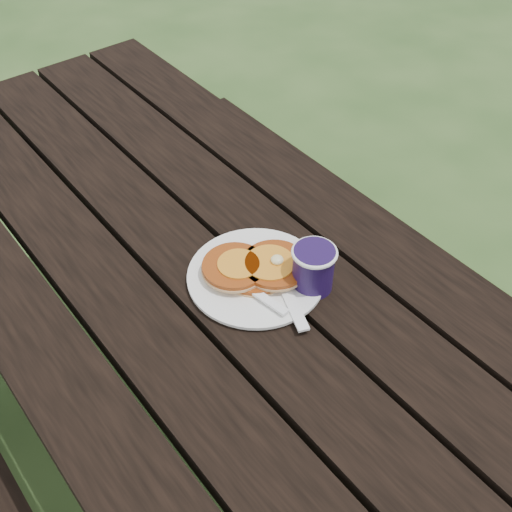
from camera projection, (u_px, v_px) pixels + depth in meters
ground at (223, 475)px, 1.67m from camera, size 60.00×60.00×0.00m
picnic_table at (217, 396)px, 1.42m from camera, size 1.36×1.80×0.75m
plate at (256, 277)px, 1.14m from camera, size 0.28×0.28×0.01m
pancake_stack at (256, 267)px, 1.13m from camera, size 0.18×0.16×0.04m
knife at (286, 292)px, 1.10m from camera, size 0.08×0.18×0.00m
fork at (262, 297)px, 1.09m from camera, size 0.06×0.16×0.01m
coffee_cup at (313, 266)px, 1.10m from camera, size 0.08×0.08×0.09m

